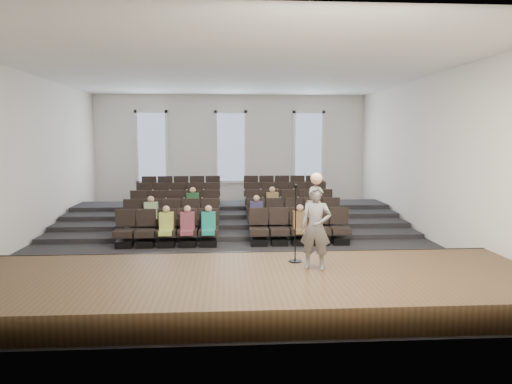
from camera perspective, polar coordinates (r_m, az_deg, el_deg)
ground at (r=13.90m, az=-2.81°, el=-6.15°), size 14.00×14.00×0.00m
ceiling at (r=13.68m, az=-2.94°, el=14.76°), size 12.00×14.00×0.02m
wall_back at (r=20.58m, az=-3.15°, el=5.08°), size 12.00×0.04×5.00m
wall_front at (r=6.56m, az=-2.03°, el=1.47°), size 12.00×0.04×5.00m
wall_left at (r=14.77m, az=-26.99°, el=3.69°), size 0.04×14.00×5.00m
wall_right at (r=14.91m, az=20.99°, el=4.00°), size 0.04×14.00×5.00m
stage at (r=8.92m, az=-2.33°, el=-11.90°), size 11.80×3.60×0.50m
stage_lip at (r=10.61m, az=-2.55°, el=-8.85°), size 11.80×0.06×0.52m
risers at (r=16.97m, az=-2.98°, el=-3.11°), size 11.80×4.80×0.60m
seating_rows at (r=15.29m, az=-2.91°, el=-2.36°), size 6.80×4.70×1.67m
windows at (r=20.51m, az=-3.15°, el=5.63°), size 8.44×0.10×3.24m
audience at (r=13.96m, az=-3.45°, el=-2.76°), size 5.45×2.64×1.10m
speaker at (r=9.16m, az=7.47°, el=-4.44°), size 0.70×0.57×1.67m
mic_stand at (r=9.69m, az=4.93°, el=-5.85°), size 0.28×0.28×1.66m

